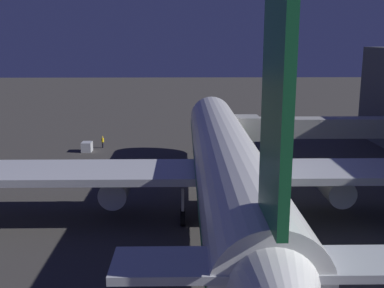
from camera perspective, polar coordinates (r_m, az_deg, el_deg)
The scene contains 7 objects.
ground_plane at distance 57.01m, azimuth 3.12°, elevation -4.68°, with size 320.00×320.00×0.00m, color #383533.
airliner_at_gate at distance 43.67m, azimuth 4.35°, elevation -2.39°, with size 54.22×58.84×18.93m.
jet_bridge at distance 62.25m, azimuth 13.61°, elevation 1.96°, with size 21.62×3.40×7.32m.
baggage_container_mid_row at distance 73.71m, azimuth -12.83°, elevation -0.35°, with size 1.51×1.90×1.51m, color #B7BABF.
ground_crew_near_nose_gear at distance 75.71m, azimuth -10.96°, elevation 0.31°, with size 0.40×0.40×1.89m.
traffic_cone_nose_port at distance 72.15m, azimuth 3.99°, elevation -0.73°, with size 0.36×0.36×0.55m, color orange.
traffic_cone_nose_starboard at distance 71.90m, azimuth 0.50°, elevation -0.74°, with size 0.36×0.36×0.55m, color orange.
Camera 1 is at (4.04, 54.25, 17.07)m, focal length 43.25 mm.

